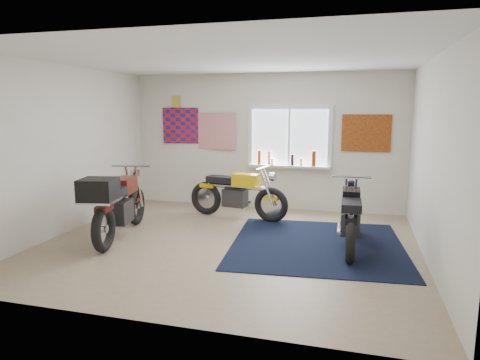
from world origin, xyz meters
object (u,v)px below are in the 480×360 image
(black_chrome_bike, at_px, (350,218))
(yellow_triumph, at_px, (237,195))
(navy_rug, at_px, (317,244))
(maroon_tourer, at_px, (117,204))

(black_chrome_bike, bearing_deg, yellow_triumph, 58.26)
(navy_rug, xyz_separation_m, maroon_tourer, (-3.00, -0.56, 0.56))
(navy_rug, bearing_deg, maroon_tourer, -169.48)
(navy_rug, relative_size, maroon_tourer, 1.22)
(navy_rug, bearing_deg, yellow_triumph, 142.60)
(yellow_triumph, distance_m, black_chrome_bike, 2.37)
(black_chrome_bike, height_order, maroon_tourer, maroon_tourer)
(navy_rug, height_order, black_chrome_bike, black_chrome_bike)
(navy_rug, distance_m, maroon_tourer, 3.10)
(black_chrome_bike, bearing_deg, navy_rug, 90.24)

